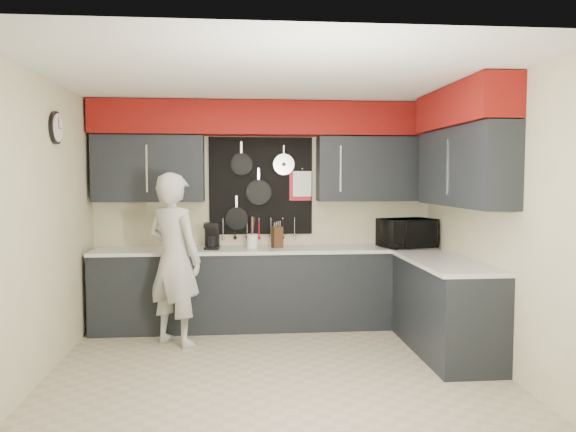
{
  "coord_description": "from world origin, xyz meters",
  "views": [
    {
      "loc": [
        -0.34,
        -4.93,
        1.73
      ],
      "look_at": [
        0.16,
        0.5,
        1.35
      ],
      "focal_mm": 35.0,
      "sensor_mm": 36.0,
      "label": 1
    }
  ],
  "objects": [
    {
      "name": "person",
      "position": [
        -0.98,
        0.86,
        0.89
      ],
      "size": [
        0.78,
        0.73,
        1.78
      ],
      "primitive_type": "imported",
      "rotation": [
        0.0,
        0.0,
        2.51
      ],
      "color": "#B6B6B4",
      "rests_on": "ground"
    },
    {
      "name": "utensil_crock",
      "position": [
        -0.16,
        1.42,
        1.0
      ],
      "size": [
        0.13,
        0.13,
        0.16
      ],
      "primitive_type": "cylinder",
      "color": "silver",
      "rests_on": "base_cabinets"
    },
    {
      "name": "coffee_maker",
      "position": [
        -0.62,
        1.41,
        1.07
      ],
      "size": [
        0.18,
        0.21,
        0.3
      ],
      "rotation": [
        0.0,
        0.0,
        -0.07
      ],
      "color": "black",
      "rests_on": "base_cabinets"
    },
    {
      "name": "base_cabinets",
      "position": [
        0.49,
        1.13,
        0.46
      ],
      "size": [
        3.95,
        2.2,
        0.92
      ],
      "color": "black",
      "rests_on": "ground"
    },
    {
      "name": "left_wall_assembly",
      "position": [
        -1.99,
        0.02,
        1.33
      ],
      "size": [
        0.05,
        3.5,
        2.6
      ],
      "color": "beige",
      "rests_on": "ground"
    },
    {
      "name": "back_wall_assembly",
      "position": [
        0.01,
        1.6,
        2.01
      ],
      "size": [
        4.0,
        0.36,
        2.6
      ],
      "color": "beige",
      "rests_on": "ground"
    },
    {
      "name": "right_wall_assembly",
      "position": [
        1.85,
        0.26,
        1.94
      ],
      "size": [
        0.36,
        3.5,
        2.6
      ],
      "color": "beige",
      "rests_on": "ground"
    },
    {
      "name": "knife_block",
      "position": [
        0.12,
        1.45,
        1.04
      ],
      "size": [
        0.14,
        0.14,
        0.24
      ],
      "primitive_type": "cube",
      "rotation": [
        0.0,
        0.0,
        0.29
      ],
      "color": "#351C11",
      "rests_on": "base_cabinets"
    },
    {
      "name": "microwave",
      "position": [
        1.62,
        1.36,
        1.09
      ],
      "size": [
        0.69,
        0.56,
        0.33
      ],
      "primitive_type": "imported",
      "rotation": [
        0.0,
        0.0,
        0.29
      ],
      "color": "black",
      "rests_on": "base_cabinets"
    },
    {
      "name": "ground",
      "position": [
        0.0,
        0.0,
        0.0
      ],
      "size": [
        4.0,
        4.0,
        0.0
      ],
      "primitive_type": "plane",
      "color": "tan",
      "rests_on": "ground"
    }
  ]
}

